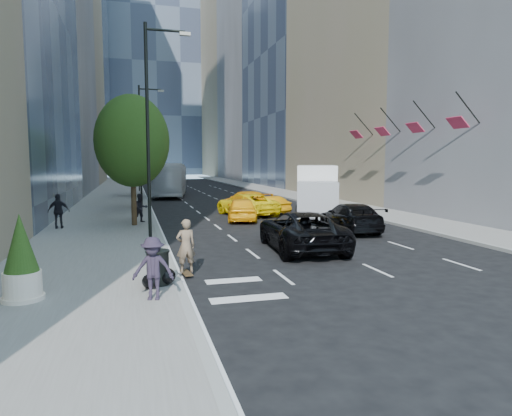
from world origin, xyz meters
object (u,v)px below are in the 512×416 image
object	(u,v)px
city_bus	(170,180)
planter_shrub	(21,259)
black_sedan_lincoln	(301,231)
black_sedan_mercedes	(350,217)
box_truck	(317,191)
trash_can	(158,268)
skateboarder	(186,249)

from	to	relation	value
city_bus	planter_shrub	distance (m)	38.34
black_sedan_lincoln	black_sedan_mercedes	size ratio (longest dim) A/B	1.13
city_bus	planter_shrub	world-z (taller)	city_bus
box_truck	planter_shrub	bearing A→B (deg)	-111.34
city_bus	box_truck	size ratio (longest dim) A/B	1.65
planter_shrub	black_sedan_mercedes	bearing A→B (deg)	33.17
trash_can	skateboarder	bearing A→B (deg)	54.25
skateboarder	black_sedan_mercedes	bearing A→B (deg)	-150.09
box_truck	planter_shrub	world-z (taller)	box_truck
box_truck	trash_can	xyz separation A→B (m)	(-11.72, -15.70, -1.15)
skateboarder	box_truck	bearing A→B (deg)	-133.97
box_truck	trash_can	distance (m)	19.63
planter_shrub	skateboarder	bearing A→B (deg)	23.64
black_sedan_lincoln	black_sedan_mercedes	xyz separation A→B (m)	(4.45, 4.14, -0.06)
black_sedan_mercedes	city_bus	xyz separation A→B (m)	(-7.40, 28.30, 1.02)
city_bus	black_sedan_mercedes	bearing A→B (deg)	-66.90
black_sedan_lincoln	skateboarder	bearing A→B (deg)	35.61
black_sedan_mercedes	box_truck	distance (m)	7.05
black_sedan_mercedes	trash_can	bearing A→B (deg)	45.52
box_truck	trash_can	world-z (taller)	box_truck
black_sedan_mercedes	planter_shrub	world-z (taller)	planter_shrub
city_bus	planter_shrub	bearing A→B (deg)	-92.03
box_truck	city_bus	bearing A→B (deg)	133.09
black_sedan_mercedes	box_truck	size ratio (longest dim) A/B	0.69
box_truck	planter_shrub	size ratio (longest dim) A/B	3.35
city_bus	box_truck	world-z (taller)	city_bus
city_bus	planter_shrub	xyz separation A→B (m)	(-6.97, -37.69, -0.54)
black_sedan_mercedes	trash_can	distance (m)	13.92
skateboarder	black_sedan_mercedes	world-z (taller)	skateboarder
black_sedan_mercedes	skateboarder	bearing A→B (deg)	43.43
skateboarder	trash_can	distance (m)	1.73
black_sedan_lincoln	trash_can	bearing A→B (deg)	40.50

